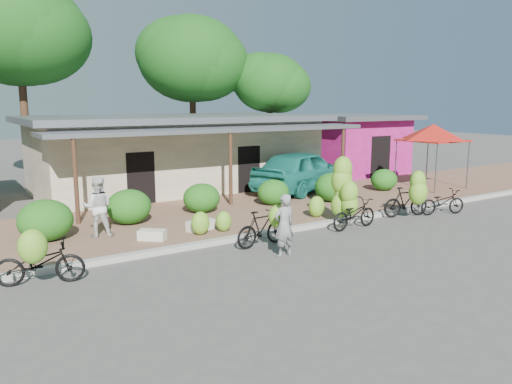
{
  "coord_description": "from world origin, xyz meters",
  "views": [
    {
      "loc": [
        -9.22,
        -9.94,
        3.91
      ],
      "look_at": [
        -1.02,
        2.77,
        1.2
      ],
      "focal_mm": 35.0,
      "sensor_mm": 36.0,
      "label": 1
    }
  ],
  "objects_px": {
    "tree_far_center": "(13,29)",
    "sack_far": "(152,235)",
    "tree_center_right": "(188,57)",
    "teal_van": "(302,171)",
    "bike_far_right": "(442,202)",
    "red_canopy": "(433,132)",
    "bike_far_left": "(39,260)",
    "bike_left": "(264,227)",
    "vendor": "(284,225)",
    "bystander": "(98,207)",
    "sack_near": "(201,225)",
    "bike_center": "(348,199)",
    "bike_right": "(410,197)",
    "tree_near_right": "(266,81)"
  },
  "relations": [
    {
      "from": "tree_far_center",
      "to": "bike_right",
      "type": "bearing_deg",
      "value": -56.06
    },
    {
      "from": "tree_center_right",
      "to": "teal_van",
      "type": "relative_size",
      "value": 1.66
    },
    {
      "from": "bike_left",
      "to": "vendor",
      "type": "height_order",
      "value": "vendor"
    },
    {
      "from": "tree_center_right",
      "to": "bike_far_left",
      "type": "xyz_separation_m",
      "value": [
        -10.88,
        -15.37,
        -5.88
      ]
    },
    {
      "from": "bike_left",
      "to": "bike_far_right",
      "type": "height_order",
      "value": "bike_left"
    },
    {
      "from": "sack_far",
      "to": "vendor",
      "type": "bearing_deg",
      "value": -50.17
    },
    {
      "from": "tree_center_right",
      "to": "sack_near",
      "type": "height_order",
      "value": "tree_center_right"
    },
    {
      "from": "bike_right",
      "to": "vendor",
      "type": "xyz_separation_m",
      "value": [
        -6.18,
        -1.17,
        0.08
      ]
    },
    {
      "from": "tree_center_right",
      "to": "teal_van",
      "type": "bearing_deg",
      "value": -85.93
    },
    {
      "from": "tree_near_right",
      "to": "bike_center",
      "type": "xyz_separation_m",
      "value": [
        -5.69,
        -13.13,
        -4.23
      ]
    },
    {
      "from": "sack_far",
      "to": "tree_far_center",
      "type": "bearing_deg",
      "value": 95.96
    },
    {
      "from": "tree_center_right",
      "to": "tree_near_right",
      "type": "height_order",
      "value": "tree_center_right"
    },
    {
      "from": "bike_far_right",
      "to": "tree_near_right",
      "type": "bearing_deg",
      "value": 11.06
    },
    {
      "from": "sack_far",
      "to": "bike_far_right",
      "type": "bearing_deg",
      "value": -11.38
    },
    {
      "from": "tree_far_center",
      "to": "sack_far",
      "type": "xyz_separation_m",
      "value": [
        1.37,
        -13.09,
        -6.98
      ]
    },
    {
      "from": "sack_near",
      "to": "vendor",
      "type": "bearing_deg",
      "value": -75.62
    },
    {
      "from": "bike_left",
      "to": "bike_far_right",
      "type": "distance_m",
      "value": 7.55
    },
    {
      "from": "tree_near_right",
      "to": "bike_right",
      "type": "height_order",
      "value": "tree_near_right"
    },
    {
      "from": "tree_center_right",
      "to": "bike_left",
      "type": "bearing_deg",
      "value": -108.38
    },
    {
      "from": "bike_far_left",
      "to": "bike_far_right",
      "type": "distance_m",
      "value": 13.28
    },
    {
      "from": "bike_center",
      "to": "sack_near",
      "type": "bearing_deg",
      "value": 64.64
    },
    {
      "from": "bike_far_left",
      "to": "bystander",
      "type": "relative_size",
      "value": 1.15
    },
    {
      "from": "tree_center_right",
      "to": "bike_left",
      "type": "distance_m",
      "value": 17.38
    },
    {
      "from": "sack_far",
      "to": "teal_van",
      "type": "bearing_deg",
      "value": 24.96
    },
    {
      "from": "tree_far_center",
      "to": "sack_far",
      "type": "height_order",
      "value": "tree_far_center"
    },
    {
      "from": "bystander",
      "to": "sack_near",
      "type": "bearing_deg",
      "value": -177.67
    },
    {
      "from": "tree_far_center",
      "to": "bike_left",
      "type": "bearing_deg",
      "value": -75.65
    },
    {
      "from": "bike_far_left",
      "to": "vendor",
      "type": "relative_size",
      "value": 1.21
    },
    {
      "from": "tree_far_center",
      "to": "bike_far_right",
      "type": "bearing_deg",
      "value": -52.97
    },
    {
      "from": "tree_far_center",
      "to": "vendor",
      "type": "bearing_deg",
      "value": -76.63
    },
    {
      "from": "tree_center_right",
      "to": "bike_right",
      "type": "relative_size",
      "value": 4.83
    },
    {
      "from": "bike_center",
      "to": "red_canopy",
      "type": "bearing_deg",
      "value": -71.67
    },
    {
      "from": "tree_near_right",
      "to": "sack_near",
      "type": "relative_size",
      "value": 7.98
    },
    {
      "from": "bike_right",
      "to": "bystander",
      "type": "bearing_deg",
      "value": 87.8
    },
    {
      "from": "sack_near",
      "to": "tree_center_right",
      "type": "bearing_deg",
      "value": 65.79
    },
    {
      "from": "red_canopy",
      "to": "sack_far",
      "type": "bearing_deg",
      "value": -173.6
    },
    {
      "from": "sack_far",
      "to": "teal_van",
      "type": "relative_size",
      "value": 0.14
    },
    {
      "from": "sack_near",
      "to": "sack_far",
      "type": "height_order",
      "value": "sack_near"
    },
    {
      "from": "tree_near_right",
      "to": "teal_van",
      "type": "height_order",
      "value": "tree_near_right"
    },
    {
      "from": "tree_near_right",
      "to": "sack_near",
      "type": "xyz_separation_m",
      "value": [
        -10.0,
        -11.35,
        -4.87
      ]
    },
    {
      "from": "bike_center",
      "to": "vendor",
      "type": "distance_m",
      "value": 3.76
    },
    {
      "from": "red_canopy",
      "to": "bike_left",
      "type": "relative_size",
      "value": 2.03
    },
    {
      "from": "bike_center",
      "to": "bystander",
      "type": "height_order",
      "value": "bike_center"
    },
    {
      "from": "bike_right",
      "to": "bystander",
      "type": "distance_m",
      "value": 10.2
    },
    {
      "from": "red_canopy",
      "to": "vendor",
      "type": "bearing_deg",
      "value": -158.65
    },
    {
      "from": "tree_far_center",
      "to": "bike_center",
      "type": "height_order",
      "value": "tree_far_center"
    },
    {
      "from": "red_canopy",
      "to": "bike_far_left",
      "type": "height_order",
      "value": "red_canopy"
    },
    {
      "from": "tree_far_center",
      "to": "bystander",
      "type": "xyz_separation_m",
      "value": [
        0.22,
        -11.91,
        -6.25
      ]
    },
    {
      "from": "bike_right",
      "to": "sack_near",
      "type": "height_order",
      "value": "bike_right"
    },
    {
      "from": "red_canopy",
      "to": "bike_far_right",
      "type": "xyz_separation_m",
      "value": [
        -3.9,
        -3.58,
        -2.16
      ]
    }
  ]
}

